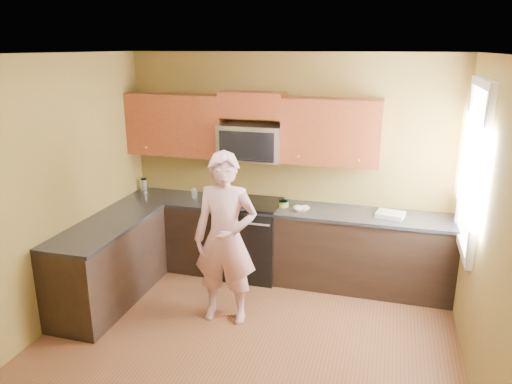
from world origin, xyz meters
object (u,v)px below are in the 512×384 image
(microwave, at_px, (251,159))
(travel_mug, at_px, (144,191))
(stove, at_px, (249,238))
(woman, at_px, (226,239))
(frying_pan, at_px, (238,207))
(butter_tub, at_px, (283,207))

(microwave, relative_size, travel_mug, 4.50)
(stove, bearing_deg, woman, -86.00)
(frying_pan, height_order, butter_tub, frying_pan)
(woman, relative_size, butter_tub, 14.74)
(microwave, xyz_separation_m, woman, (0.07, -1.19, -0.56))
(butter_tub, bearing_deg, travel_mug, 175.24)
(stove, relative_size, woman, 0.53)
(woman, bearing_deg, stove, 89.36)
(stove, height_order, microwave, microwave)
(woman, relative_size, frying_pan, 3.63)
(travel_mug, bearing_deg, frying_pan, -15.88)
(butter_tub, height_order, travel_mug, travel_mug)
(woman, bearing_deg, travel_mug, 137.27)
(stove, xyz_separation_m, microwave, (0.00, 0.12, 0.97))
(stove, height_order, frying_pan, frying_pan)
(stove, xyz_separation_m, travel_mug, (-1.50, 0.17, 0.45))
(travel_mug, bearing_deg, butter_tub, -4.76)
(microwave, height_order, woman, woman)
(woman, height_order, travel_mug, woman)
(woman, distance_m, frying_pan, 0.84)
(frying_pan, bearing_deg, woman, -94.37)
(frying_pan, bearing_deg, butter_tub, 13.10)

